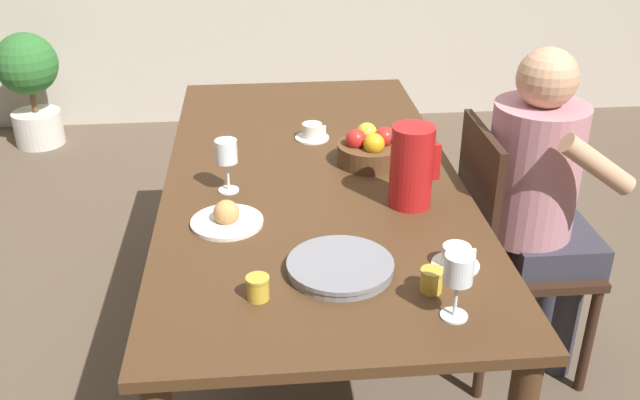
# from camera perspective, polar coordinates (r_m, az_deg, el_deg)

# --- Properties ---
(ground_plane) EXTENTS (20.00, 20.00, 0.00)m
(ground_plane) POSITION_cam_1_polar(r_m,az_deg,el_deg) (2.76, -0.57, -12.17)
(ground_plane) COLOR brown
(dining_table) EXTENTS (0.96, 1.95, 0.75)m
(dining_table) POSITION_cam_1_polar(r_m,az_deg,el_deg) (2.39, -0.64, 0.18)
(dining_table) COLOR #472D19
(dining_table) RESTS_ON ground_plane
(chair_person_side) EXTENTS (0.42, 0.42, 0.92)m
(chair_person_side) POSITION_cam_1_polar(r_m,az_deg,el_deg) (2.53, 14.69, -3.60)
(chair_person_side) COLOR #331E14
(chair_person_side) RESTS_ON ground_plane
(person_seated) EXTENTS (0.39, 0.41, 1.18)m
(person_seated) POSITION_cam_1_polar(r_m,az_deg,el_deg) (2.46, 17.24, 0.70)
(person_seated) COLOR #33333D
(person_seated) RESTS_ON ground_plane
(red_pitcher) EXTENTS (0.15, 0.13, 0.25)m
(red_pitcher) POSITION_cam_1_polar(r_m,az_deg,el_deg) (2.12, 7.35, 2.71)
(red_pitcher) COLOR red
(red_pitcher) RESTS_ON dining_table
(wine_glass_water) EXTENTS (0.07, 0.07, 0.17)m
(wine_glass_water) POSITION_cam_1_polar(r_m,az_deg,el_deg) (2.20, -7.50, 3.67)
(wine_glass_water) COLOR white
(wine_glass_water) RESTS_ON dining_table
(wine_glass_juice) EXTENTS (0.07, 0.07, 0.17)m
(wine_glass_juice) POSITION_cam_1_polar(r_m,az_deg,el_deg) (1.64, 11.01, -5.73)
(wine_glass_juice) COLOR white
(wine_glass_juice) RESTS_ON dining_table
(teacup_near_person) EXTENTS (0.12, 0.12, 0.06)m
(teacup_near_person) POSITION_cam_1_polar(r_m,az_deg,el_deg) (1.88, 10.84, -4.56)
(teacup_near_person) COLOR silver
(teacup_near_person) RESTS_ON dining_table
(teacup_across) EXTENTS (0.12, 0.12, 0.06)m
(teacup_across) POSITION_cam_1_polar(r_m,az_deg,el_deg) (2.62, -0.63, 5.43)
(teacup_across) COLOR silver
(teacup_across) RESTS_ON dining_table
(serving_tray) EXTENTS (0.28, 0.28, 0.03)m
(serving_tray) POSITION_cam_1_polar(r_m,az_deg,el_deg) (1.82, 1.63, -5.37)
(serving_tray) COLOR gray
(serving_tray) RESTS_ON dining_table
(bread_plate) EXTENTS (0.21, 0.21, 0.08)m
(bread_plate) POSITION_cam_1_polar(r_m,az_deg,el_deg) (2.05, -7.47, -1.43)
(bread_plate) COLOR silver
(bread_plate) RESTS_ON dining_table
(jam_jar_amber) EXTENTS (0.06, 0.06, 0.06)m
(jam_jar_amber) POSITION_cam_1_polar(r_m,az_deg,el_deg) (1.72, -5.00, -6.92)
(jam_jar_amber) COLOR gold
(jam_jar_amber) RESTS_ON dining_table
(jam_jar_red) EXTENTS (0.06, 0.06, 0.06)m
(jam_jar_red) POSITION_cam_1_polar(r_m,az_deg,el_deg) (1.76, 8.92, -6.28)
(jam_jar_red) COLOR gold
(jam_jar_red) RESTS_ON dining_table
(fruit_bowl) EXTENTS (0.22, 0.22, 0.13)m
(fruit_bowl) POSITION_cam_1_polar(r_m,az_deg,el_deg) (2.41, 4.03, 4.09)
(fruit_bowl) COLOR brown
(fruit_bowl) RESTS_ON dining_table
(potted_plant) EXTENTS (0.37, 0.37, 0.71)m
(potted_plant) POSITION_cam_1_polar(r_m,az_deg,el_deg) (4.74, -22.21, 8.78)
(potted_plant) COLOR beige
(potted_plant) RESTS_ON ground_plane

